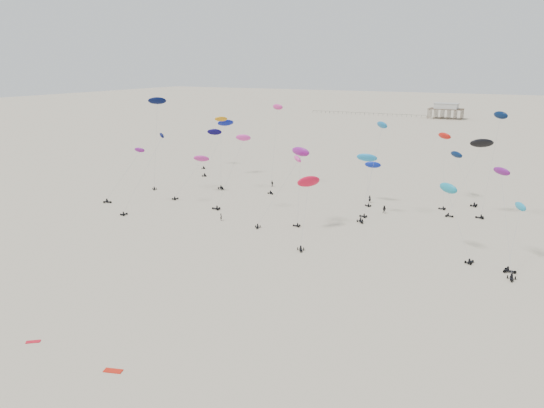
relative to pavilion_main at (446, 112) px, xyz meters
The scene contains 31 objects.
ground_plane 150.39m from the pavilion_main, 86.19° to the right, with size 900.00×900.00×0.00m, color #C4B69B.
pavilion_main is the anchor object (origin of this frame).
pier_fence 52.11m from the pavilion_main, behind, with size 80.20×0.20×1.50m.
rig_0 239.36m from the pavilion_main, 84.23° to the right, with size 4.38×12.61×22.40m.
rig_1 255.95m from the pavilion_main, 96.23° to the right, with size 3.43×17.21×21.52m.
rig_2 236.91m from the pavilion_main, 84.53° to the right, with size 4.01×6.96×12.56m.
rig_3 261.84m from the pavilion_main, 78.27° to the right, with size 6.90×15.08×19.29m.
rig_4 242.03m from the pavilion_main, 99.04° to the right, with size 5.51×5.43×26.07m.
rig_5 214.89m from the pavilion_main, 79.38° to the right, with size 10.16×12.69×14.94m.
rig_6 254.90m from the pavilion_main, 86.72° to the right, with size 8.38×18.74×17.75m.
rig_7 257.06m from the pavilion_main, 98.24° to the right, with size 9.45×7.29×14.93m.
rig_8 205.06m from the pavilion_main, 102.72° to the right, with size 5.57×12.24×13.95m.
rig_9 231.00m from the pavilion_main, 77.95° to the right, with size 4.74×6.43×24.53m.
rig_10 217.85m from the pavilion_main, 80.64° to the right, with size 6.05×14.47×19.40m.
rig_11 231.25m from the pavilion_main, 95.61° to the right, with size 3.84×4.30×20.62m.
rig_12 246.92m from the pavilion_main, 91.96° to the right, with size 8.16×6.87×18.40m.
rig_13 225.70m from the pavilion_main, 85.36° to the right, with size 6.30×7.63×13.04m.
rig_14 228.28m from the pavilion_main, 78.74° to the right, with size 8.86×10.38×18.63m.
rig_15 215.01m from the pavilion_main, 98.96° to the right, with size 7.32×11.39×18.03m.
rig_16 257.52m from the pavilion_main, 80.17° to the right, with size 9.19×10.14×13.99m.
rig_17 250.60m from the pavilion_main, 87.51° to the right, with size 5.38×6.10×17.31m.
rig_18 238.16m from the pavilion_main, 96.29° to the right, with size 5.03×14.05×13.92m.
rig_19 253.97m from the pavilion_main, 87.88° to the right, with size 9.38×9.26×16.51m.
rig_20 261.41m from the pavilion_main, 77.76° to the right, with size 2.90×11.62×12.17m.
rig_21 220.46m from the pavilion_main, 92.73° to the right, with size 7.87×15.66×25.51m.
spectator_0 257.11m from the pavilion_main, 91.26° to the right, with size 0.70×0.48×1.93m, color black.
spectator_1 235.59m from the pavilion_main, 83.69° to the right, with size 1.10×0.64×2.25m, color black.
spectator_2 221.56m from the pavilion_main, 92.84° to the right, with size 1.22×0.65×2.06m, color black.
spectator_3 226.77m from the pavilion_main, 85.00° to the right, with size 0.80×0.55×2.21m, color black.
grounded_kite_a 315.10m from the pavilion_main, 87.06° to the right, with size 2.20×0.90×0.08m, color red.
grounded_kite_b 314.37m from the pavilion_main, 89.61° to the right, with size 1.80×0.70×0.07m, color red.
Camera 1 is at (47.90, -4.92, 35.06)m, focal length 35.00 mm.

